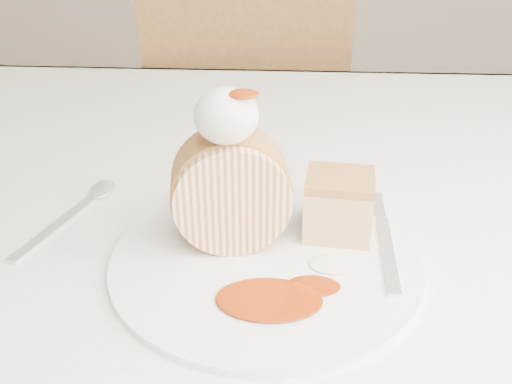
{
  "coord_description": "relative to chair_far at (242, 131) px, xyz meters",
  "views": [
    {
      "loc": [
        -0.01,
        -0.46,
        1.08
      ],
      "look_at": [
        -0.04,
        0.01,
        0.82
      ],
      "focal_mm": 40.0,
      "sensor_mm": 36.0,
      "label": 1
    }
  ],
  "objects": [
    {
      "name": "roulade_slice",
      "position": [
        0.06,
        -0.81,
        0.28
      ],
      "size": [
        0.12,
        0.08,
        0.11
      ],
      "primitive_type": "cylinder",
      "rotation": [
        1.57,
        0.0,
        0.16
      ],
      "color": "beige",
      "rests_on": "plate"
    },
    {
      "name": "spoon",
      "position": [
        -0.14,
        -0.79,
        0.22
      ],
      "size": [
        0.07,
        0.17,
        0.0
      ],
      "primitive_type": "cube",
      "rotation": [
        0.0,
        0.0,
        -0.3
      ],
      "color": "silver",
      "rests_on": "table"
    },
    {
      "name": "fork",
      "position": [
        0.21,
        -0.83,
        0.22
      ],
      "size": [
        0.03,
        0.18,
        0.0
      ],
      "primitive_type": "cube",
      "rotation": [
        0.0,
        0.0,
        -0.05
      ],
      "color": "silver",
      "rests_on": "plate"
    },
    {
      "name": "caramel_pool",
      "position": [
        0.1,
        -0.91,
        0.22
      ],
      "size": [
        0.1,
        0.07,
        0.0
      ],
      "primitive_type": null,
      "rotation": [
        0.0,
        0.0,
        -0.1
      ],
      "color": "maroon",
      "rests_on": "plate"
    },
    {
      "name": "cake_chunk",
      "position": [
        0.17,
        -0.79,
        0.25
      ],
      "size": [
        0.07,
        0.07,
        0.06
      ],
      "primitive_type": "cube",
      "rotation": [
        0.0,
        0.0,
        -0.1
      ],
      "color": "#B28643",
      "rests_on": "plate"
    },
    {
      "name": "caramel_drizzle",
      "position": [
        0.07,
        -0.83,
        0.39
      ],
      "size": [
        0.03,
        0.02,
        0.01
      ],
      "primitive_type": "ellipsoid",
      "color": "maroon",
      "rests_on": "whipped_cream"
    },
    {
      "name": "chair_far",
      "position": [
        0.0,
        0.0,
        0.0
      ],
      "size": [
        0.53,
        0.53,
        0.94
      ],
      "rotation": [
        0.0,
        0.0,
        3.36
      ],
      "color": "brown",
      "rests_on": "ground"
    },
    {
      "name": "plate",
      "position": [
        0.09,
        -0.84,
        0.22
      ],
      "size": [
        0.33,
        0.33,
        0.01
      ],
      "primitive_type": "cylinder",
      "rotation": [
        0.0,
        0.0,
        -0.1
      ],
      "color": "white",
      "rests_on": "table"
    },
    {
      "name": "whipped_cream",
      "position": [
        0.06,
        -0.82,
        0.36
      ],
      "size": [
        0.06,
        0.06,
        0.05
      ],
      "primitive_type": "ellipsoid",
      "color": "white",
      "rests_on": "roulade_slice"
    },
    {
      "name": "table",
      "position": [
        0.12,
        -0.64,
        0.12
      ],
      "size": [
        1.4,
        0.9,
        0.75
      ],
      "color": "white",
      "rests_on": "ground"
    }
  ]
}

